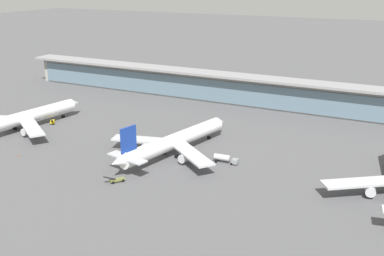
{
  "coord_description": "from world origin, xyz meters",
  "views": [
    {
      "loc": [
        75.18,
        -137.09,
        62.55
      ],
      "look_at": [
        0.0,
        11.56,
        7.5
      ],
      "focal_mm": 43.31,
      "sensor_mm": 36.0,
      "label": 1
    }
  ],
  "objects_px": {
    "service_truck_by_tail_yellow": "(52,122)",
    "safety_cone_delta": "(19,155)",
    "airliner_centre_stand": "(173,142)",
    "service_truck_near_nose_grey": "(225,158)",
    "service_truck_under_wing_olive": "(117,180)",
    "airliner_left_stand": "(21,119)"
  },
  "relations": [
    {
      "from": "service_truck_near_nose_grey",
      "to": "service_truck_under_wing_olive",
      "type": "relative_size",
      "value": 1.38
    },
    {
      "from": "service_truck_under_wing_olive",
      "to": "service_truck_by_tail_yellow",
      "type": "relative_size",
      "value": 1.06
    },
    {
      "from": "service_truck_near_nose_grey",
      "to": "service_truck_under_wing_olive",
      "type": "bearing_deg",
      "value": -129.11
    },
    {
      "from": "airliner_left_stand",
      "to": "safety_cone_delta",
      "type": "height_order",
      "value": "airliner_left_stand"
    },
    {
      "from": "airliner_centre_stand",
      "to": "safety_cone_delta",
      "type": "relative_size",
      "value": 86.81
    },
    {
      "from": "service_truck_near_nose_grey",
      "to": "airliner_centre_stand",
      "type": "bearing_deg",
      "value": -175.71
    },
    {
      "from": "service_truck_near_nose_grey",
      "to": "service_truck_by_tail_yellow",
      "type": "height_order",
      "value": "service_truck_near_nose_grey"
    },
    {
      "from": "service_truck_by_tail_yellow",
      "to": "safety_cone_delta",
      "type": "bearing_deg",
      "value": -64.62
    },
    {
      "from": "service_truck_near_nose_grey",
      "to": "service_truck_under_wing_olive",
      "type": "distance_m",
      "value": 38.97
    },
    {
      "from": "service_truck_under_wing_olive",
      "to": "airliner_centre_stand",
      "type": "bearing_deg",
      "value": 80.91
    },
    {
      "from": "airliner_left_stand",
      "to": "airliner_centre_stand",
      "type": "xyz_separation_m",
      "value": [
        70.98,
        4.02,
        0.0
      ]
    },
    {
      "from": "airliner_centre_stand",
      "to": "safety_cone_delta",
      "type": "bearing_deg",
      "value": -152.09
    },
    {
      "from": "airliner_centre_stand",
      "to": "service_truck_by_tail_yellow",
      "type": "relative_size",
      "value": 10.22
    },
    {
      "from": "airliner_left_stand",
      "to": "airliner_centre_stand",
      "type": "height_order",
      "value": "same"
    },
    {
      "from": "airliner_centre_stand",
      "to": "service_truck_by_tail_yellow",
      "type": "bearing_deg",
      "value": 172.27
    },
    {
      "from": "service_truck_near_nose_grey",
      "to": "safety_cone_delta",
      "type": "height_order",
      "value": "service_truck_near_nose_grey"
    },
    {
      "from": "airliner_centre_stand",
      "to": "safety_cone_delta",
      "type": "xyz_separation_m",
      "value": [
        -49.64,
        -26.29,
        -4.82
      ]
    },
    {
      "from": "service_truck_under_wing_olive",
      "to": "safety_cone_delta",
      "type": "xyz_separation_m",
      "value": [
        -45.05,
        2.44,
        -0.49
      ]
    },
    {
      "from": "airliner_centre_stand",
      "to": "service_truck_near_nose_grey",
      "type": "relative_size",
      "value": 6.97
    },
    {
      "from": "service_truck_near_nose_grey",
      "to": "safety_cone_delta",
      "type": "distance_m",
      "value": 74.98
    },
    {
      "from": "service_truck_under_wing_olive",
      "to": "service_truck_by_tail_yellow",
      "type": "bearing_deg",
      "value": 148.59
    },
    {
      "from": "service_truck_by_tail_yellow",
      "to": "safety_cone_delta",
      "type": "distance_m",
      "value": 39.07
    }
  ]
}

